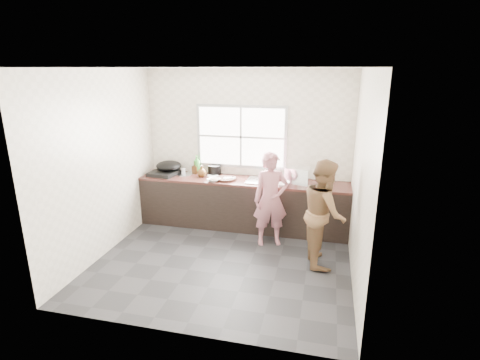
% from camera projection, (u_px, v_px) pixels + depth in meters
% --- Properties ---
extents(floor, '(3.60, 3.20, 0.01)m').
position_uv_depth(floor, '(223.00, 261.00, 5.45)').
color(floor, '#262628').
rests_on(floor, ground).
extents(ceiling, '(3.60, 3.20, 0.01)m').
position_uv_depth(ceiling, '(220.00, 67.00, 4.67)').
color(ceiling, silver).
rests_on(ceiling, wall_back).
extents(wall_back, '(3.60, 0.01, 2.70)m').
position_uv_depth(wall_back, '(247.00, 148.00, 6.56)').
color(wall_back, beige).
rests_on(wall_back, ground).
extents(wall_left, '(0.01, 3.20, 2.70)m').
position_uv_depth(wall_left, '(103.00, 164.00, 5.46)').
color(wall_left, beige).
rests_on(wall_left, ground).
extents(wall_right, '(0.01, 3.20, 2.70)m').
position_uv_depth(wall_right, '(361.00, 180.00, 4.66)').
color(wall_right, silver).
rests_on(wall_right, ground).
extents(wall_front, '(3.60, 0.01, 2.70)m').
position_uv_depth(wall_front, '(175.00, 215.00, 3.56)').
color(wall_front, silver).
rests_on(wall_front, ground).
extents(cabinet, '(3.60, 0.62, 0.82)m').
position_uv_depth(cabinet, '(243.00, 204.00, 6.53)').
color(cabinet, black).
rests_on(cabinet, floor).
extents(countertop, '(3.60, 0.64, 0.04)m').
position_uv_depth(countertop, '(243.00, 181.00, 6.41)').
color(countertop, '#3C1E18').
rests_on(countertop, cabinet).
extents(sink, '(0.55, 0.45, 0.02)m').
position_uv_depth(sink, '(263.00, 181.00, 6.33)').
color(sink, silver).
rests_on(sink, countertop).
extents(faucet, '(0.02, 0.02, 0.30)m').
position_uv_depth(faucet, '(265.00, 170.00, 6.47)').
color(faucet, silver).
rests_on(faucet, countertop).
extents(window_frame, '(1.60, 0.05, 1.10)m').
position_uv_depth(window_frame, '(241.00, 137.00, 6.51)').
color(window_frame, '#9EA0A5').
rests_on(window_frame, wall_back).
extents(window_glazing, '(1.50, 0.01, 1.00)m').
position_uv_depth(window_glazing, '(241.00, 137.00, 6.49)').
color(window_glazing, white).
rests_on(window_glazing, window_frame).
extents(woman, '(0.59, 0.48, 1.39)m').
position_uv_depth(woman, '(271.00, 202.00, 5.81)').
color(woman, '#B16A75').
rests_on(woman, floor).
extents(person_side, '(0.70, 0.83, 1.52)m').
position_uv_depth(person_side, '(324.00, 213.00, 5.22)').
color(person_side, brown).
rests_on(person_side, floor).
extents(cutting_board, '(0.40, 0.40, 0.04)m').
position_uv_depth(cutting_board, '(226.00, 179.00, 6.41)').
color(cutting_board, black).
rests_on(cutting_board, countertop).
extents(cleaver, '(0.23, 0.17, 0.01)m').
position_uv_depth(cleaver, '(229.00, 178.00, 6.38)').
color(cleaver, silver).
rests_on(cleaver, cutting_board).
extents(bowl_mince, '(0.28, 0.28, 0.05)m').
position_uv_depth(bowl_mince, '(214.00, 180.00, 6.31)').
color(bowl_mince, white).
rests_on(bowl_mince, countertop).
extents(bowl_crabs, '(0.20, 0.20, 0.06)m').
position_uv_depth(bowl_crabs, '(268.00, 182.00, 6.19)').
color(bowl_crabs, white).
rests_on(bowl_crabs, countertop).
extents(bowl_held, '(0.26, 0.26, 0.07)m').
position_uv_depth(bowl_held, '(283.00, 184.00, 6.04)').
color(bowl_held, silver).
rests_on(bowl_held, countertop).
extents(black_pot, '(0.29, 0.29, 0.17)m').
position_uv_depth(black_pot, '(214.00, 170.00, 6.72)').
color(black_pot, black).
rests_on(black_pot, countertop).
extents(plate_food, '(0.24, 0.24, 0.02)m').
position_uv_depth(plate_food, '(213.00, 176.00, 6.61)').
color(plate_food, silver).
rests_on(plate_food, countertop).
extents(bottle_green, '(0.13, 0.13, 0.33)m').
position_uv_depth(bottle_green, '(197.00, 164.00, 6.77)').
color(bottle_green, '#31872C').
rests_on(bottle_green, countertop).
extents(bottle_brown_tall, '(0.09, 0.09, 0.19)m').
position_uv_depth(bottle_brown_tall, '(195.00, 168.00, 6.76)').
color(bottle_brown_tall, '#3E260F').
rests_on(bottle_brown_tall, countertop).
extents(bottle_brown_short, '(0.19, 0.19, 0.19)m').
position_uv_depth(bottle_brown_short, '(202.00, 172.00, 6.56)').
color(bottle_brown_short, '#4D3013').
rests_on(bottle_brown_short, countertop).
extents(glass_jar, '(0.08, 0.08, 0.10)m').
position_uv_depth(glass_jar, '(183.00, 171.00, 6.75)').
color(glass_jar, silver).
rests_on(glass_jar, countertop).
extents(burner, '(0.51, 0.51, 0.07)m').
position_uv_depth(burner, '(164.00, 173.00, 6.69)').
color(burner, black).
rests_on(burner, countertop).
extents(wok, '(0.50, 0.50, 0.17)m').
position_uv_depth(wok, '(169.00, 166.00, 6.75)').
color(wok, black).
rests_on(wok, burner).
extents(dish_rack, '(0.43, 0.33, 0.29)m').
position_uv_depth(dish_rack, '(298.00, 176.00, 6.10)').
color(dish_rack, white).
rests_on(dish_rack, countertop).
extents(pot_lid_left, '(0.33, 0.33, 0.01)m').
position_uv_depth(pot_lid_left, '(184.00, 175.00, 6.70)').
color(pot_lid_left, silver).
rests_on(pot_lid_left, countertop).
extents(pot_lid_right, '(0.26, 0.26, 0.01)m').
position_uv_depth(pot_lid_right, '(193.00, 172.00, 6.84)').
color(pot_lid_right, silver).
rests_on(pot_lid_right, countertop).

